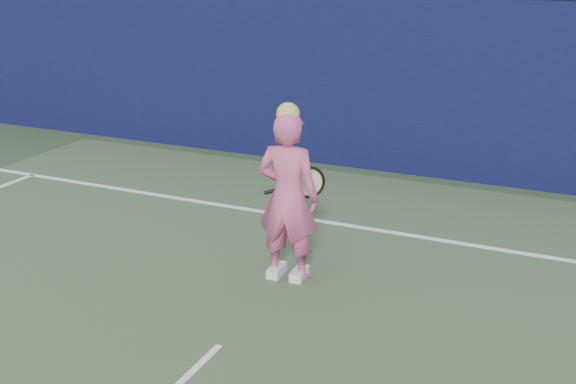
% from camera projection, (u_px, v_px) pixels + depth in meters
% --- Properties ---
extents(backstop_wall, '(24.00, 0.40, 2.50)m').
position_uv_depth(backstop_wall, '(408.00, 86.00, 10.27)').
color(backstop_wall, '#0D0D3A').
rests_on(backstop_wall, ground).
extents(player, '(0.64, 0.44, 1.76)m').
position_uv_depth(player, '(288.00, 196.00, 6.92)').
color(player, '#DA5589').
rests_on(player, ground).
extents(racket, '(0.60, 0.31, 0.34)m').
position_uv_depth(racket, '(306.00, 183.00, 7.36)').
color(racket, black).
rests_on(racket, ground).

